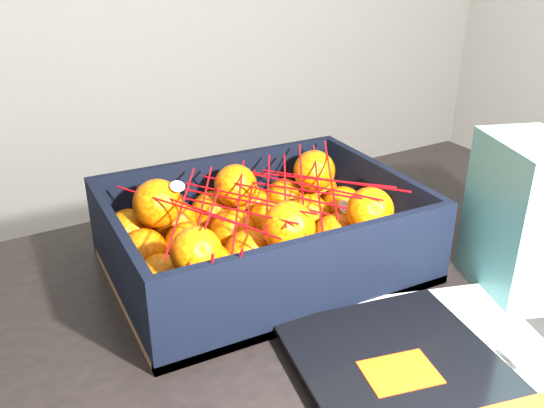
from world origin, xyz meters
name	(u,v)px	position (x,y,z in m)	size (l,w,h in m)	color
table	(336,368)	(0.19, 0.35, 0.65)	(1.24, 0.86, 0.75)	black
magazine_stack	(446,375)	(0.21, 0.18, 0.76)	(0.33, 0.33, 0.02)	beige
produce_crate	(262,244)	(0.15, 0.48, 0.79)	(0.41, 0.30, 0.12)	brown
clementine_heap	(261,233)	(0.15, 0.48, 0.80)	(0.38, 0.29, 0.12)	#D65A04
mesh_net	(260,197)	(0.14, 0.48, 0.86)	(0.34, 0.27, 0.09)	red
retail_carton	(523,219)	(0.41, 0.28, 0.85)	(0.09, 0.14, 0.21)	silver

